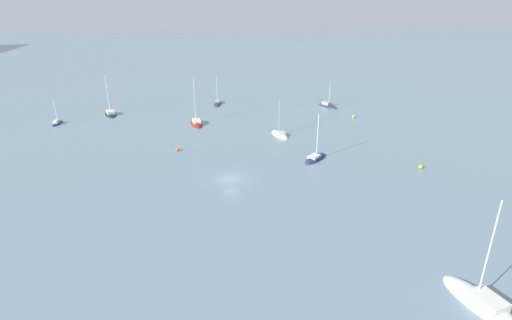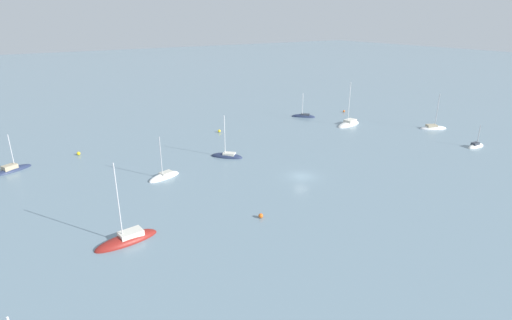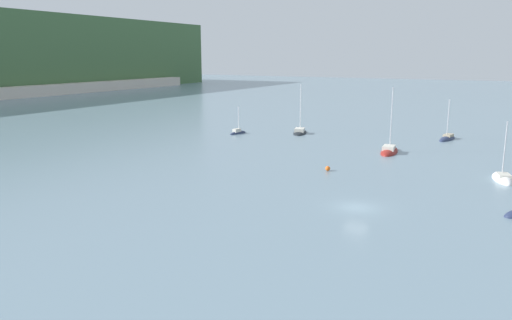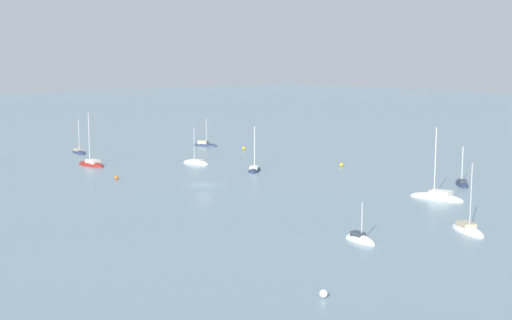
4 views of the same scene
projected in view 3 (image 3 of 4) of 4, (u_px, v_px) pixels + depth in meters
ground_plane at (357, 207)px, 52.73m from camera, size 600.00×600.00×0.00m
sailboat_1 at (502, 180)px, 64.31m from camera, size 6.57×3.73×8.43m
sailboat_2 at (389, 152)px, 82.55m from camera, size 8.30×3.42×11.62m
sailboat_3 at (238, 133)px, 102.41m from camera, size 4.80×2.13×6.18m
sailboat_6 at (447, 139)px, 95.37m from camera, size 7.47×3.00×8.34m
sailboat_10 at (300, 133)px, 102.80m from camera, size 7.89×4.67×10.60m
mooring_buoy_0 at (328, 168)px, 69.34m from camera, size 0.68×0.68×0.68m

